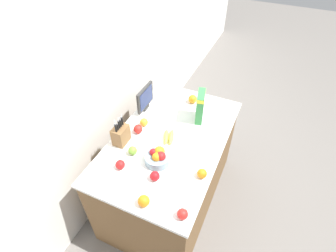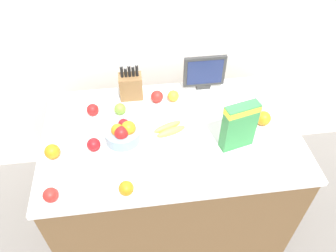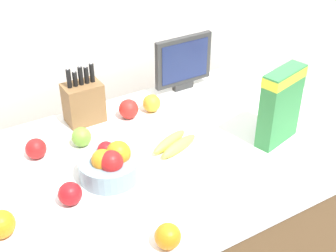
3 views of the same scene
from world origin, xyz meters
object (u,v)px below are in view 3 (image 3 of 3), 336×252
apple_rightmost (81,137)px  apple_leftmost (129,109)px  apple_front (36,149)px  orange_by_cereal (168,236)px  orange_near_bowl (290,99)px  small_monitor (184,62)px  cereal_box (281,103)px  knife_block (83,102)px  orange_back_center (152,103)px  banana_bunch (174,144)px  orange_mid_left (1,224)px  apple_by_knife_block (70,194)px  fruit_bowl (110,164)px

apple_rightmost → apple_leftmost: bearing=19.4°
apple_front → orange_by_cereal: bearing=-73.3°
apple_leftmost → orange_near_bowl: size_ratio=0.92×
small_monitor → apple_rightmost: size_ratio=3.73×
cereal_box → apple_leftmost: cereal_box is taller
small_monitor → apple_front: (-0.72, -0.16, -0.09)m
knife_block → orange_back_center: (0.26, -0.07, -0.05)m
knife_block → banana_bunch: knife_block is taller
orange_back_center → orange_by_cereal: size_ratio=0.98×
small_monitor → orange_mid_left: (-0.93, -0.48, -0.09)m
cereal_box → apple_leftmost: (-0.40, 0.43, -0.12)m
orange_near_bowl → apple_leftmost: bearing=155.0°
orange_mid_left → banana_bunch: bearing=9.4°
cereal_box → apple_front: size_ratio=3.88×
apple_by_knife_block → orange_mid_left: orange_mid_left is taller
cereal_box → apple_front: cereal_box is taller
apple_front → orange_near_bowl: 1.03m
orange_mid_left → small_monitor: bearing=27.3°
cereal_box → orange_near_bowl: 0.28m
small_monitor → orange_back_center: 0.26m
orange_by_cereal → small_monitor: bearing=54.5°
apple_front → orange_by_cereal: 0.63m
banana_bunch → orange_mid_left: size_ratio=2.35×
apple_by_knife_block → apple_leftmost: size_ratio=0.94×
knife_block → apple_rightmost: knife_block is taller
apple_by_knife_block → knife_block: bearing=61.9°
fruit_bowl → orange_back_center: 0.45m
banana_bunch → apple_rightmost: 0.34m
apple_rightmost → orange_by_cereal: orange_by_cereal is taller
fruit_bowl → apple_by_knife_block: bearing=-161.3°
apple_by_knife_block → fruit_bowl: bearing=18.7°
apple_front → apple_by_knife_block: size_ratio=0.99×
knife_block → apple_rightmost: 0.18m
orange_near_bowl → orange_by_cereal: (-0.83, -0.39, -0.01)m
orange_near_bowl → apple_by_knife_block: bearing=-175.4°
apple_rightmost → apple_leftmost: (0.24, 0.08, 0.00)m
small_monitor → banana_bunch: bearing=-127.0°
small_monitor → orange_mid_left: 1.05m
orange_near_bowl → orange_back_center: bearing=150.9°
cereal_box → apple_leftmost: bearing=118.6°
banana_bunch → orange_near_bowl: size_ratio=2.25×
apple_rightmost → orange_near_bowl: bearing=-13.2°
small_monitor → apple_by_knife_block: small_monitor is taller
knife_block → orange_near_bowl: size_ratio=3.21×
knife_block → orange_near_bowl: bearing=-24.7°
orange_near_bowl → cereal_box: bearing=-144.4°
orange_by_cereal → fruit_bowl: bearing=90.5°
apple_rightmost → apple_front: size_ratio=0.98×
apple_by_knife_block → orange_near_bowl: size_ratio=0.86×
banana_bunch → apple_front: apple_front is taller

